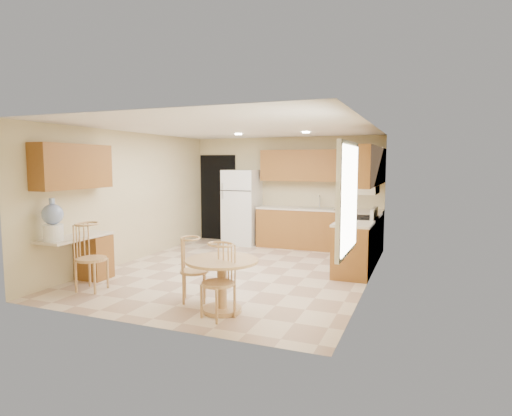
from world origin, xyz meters
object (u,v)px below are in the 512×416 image
at_px(chair_table_b, 214,275).
at_px(water_crock, 53,222).
at_px(stove, 358,241).
at_px(dining_table, 222,277).
at_px(refrigerator, 242,207).
at_px(chair_table_a, 191,264).
at_px(chair_desk, 86,251).

distance_m(chair_table_b, water_crock, 2.78).
distance_m(stove, dining_table, 3.40).
height_order(refrigerator, dining_table, refrigerator).
relative_size(refrigerator, chair_table_a, 1.97).
distance_m(chair_desk, water_crock, 0.65).
xyz_separation_m(stove, dining_table, (-1.25, -3.16, -0.02)).
xyz_separation_m(stove, chair_desk, (-3.47, -3.14, 0.14)).
xyz_separation_m(stove, chair_table_a, (-1.80, -3.00, 0.07)).
relative_size(refrigerator, chair_table_b, 1.90).
relative_size(dining_table, chair_table_b, 1.02).
bearing_deg(dining_table, chair_desk, 179.35).
bearing_deg(stove, chair_table_a, -120.92).
xyz_separation_m(chair_table_b, water_crock, (-2.73, 0.17, 0.49)).
bearing_deg(stove, chair_table_b, -109.04).
height_order(refrigerator, water_crock, refrigerator).
relative_size(chair_table_a, chair_desk, 0.88).
bearing_deg(stove, chair_desk, -137.90).
bearing_deg(dining_table, chair_table_b, -80.62).
height_order(stove, dining_table, stove).
bearing_deg(water_crock, chair_table_a, 8.04).
height_order(chair_table_a, water_crock, water_crock).
bearing_deg(chair_table_a, dining_table, 46.42).
height_order(chair_table_b, water_crock, water_crock).
height_order(stove, water_crock, water_crock).
relative_size(stove, chair_table_a, 1.24).
distance_m(chair_table_a, chair_table_b, 0.76).
relative_size(chair_table_b, chair_desk, 0.91).
relative_size(chair_table_a, chair_table_b, 0.96).
height_order(dining_table, chair_table_b, chair_table_b).
height_order(dining_table, water_crock, water_crock).
bearing_deg(chair_table_a, chair_desk, -112.04).
xyz_separation_m(refrigerator, water_crock, (-1.05, -4.52, 0.18)).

